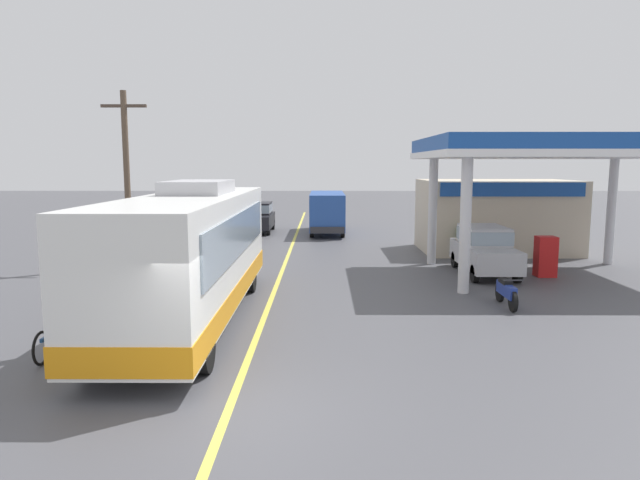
% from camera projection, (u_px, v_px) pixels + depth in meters
% --- Properties ---
extents(ground, '(120.00, 120.00, 0.00)m').
position_uv_depth(ground, '(292.00, 245.00, 29.07)').
color(ground, '#4C4C51').
extents(lane_divider_stripe, '(0.16, 50.00, 0.01)m').
position_uv_depth(lane_divider_stripe, '(286.00, 261.00, 24.12)').
color(lane_divider_stripe, '#D8CC4C').
rests_on(lane_divider_stripe, ground).
extents(coach_bus_main, '(2.60, 11.04, 3.69)m').
position_uv_depth(coach_bus_main, '(192.00, 256.00, 14.86)').
color(coach_bus_main, white).
rests_on(coach_bus_main, ground).
extents(gas_station_roadside, '(9.10, 11.95, 5.10)m').
position_uv_depth(gas_station_roadside, '(510.00, 199.00, 24.67)').
color(gas_station_roadside, '#194799').
rests_on(gas_station_roadside, ground).
extents(car_at_pump, '(1.70, 4.20, 1.82)m').
position_uv_depth(car_at_pump, '(484.00, 248.00, 21.21)').
color(car_at_pump, '#B2B2B7').
rests_on(car_at_pump, ground).
extents(minibus_opposing_lane, '(2.04, 6.13, 2.44)m').
position_uv_depth(minibus_opposing_lane, '(327.00, 209.00, 33.79)').
color(minibus_opposing_lane, '#264C9E').
rests_on(minibus_opposing_lane, ground).
extents(cyclist_on_shoulder, '(0.34, 1.82, 1.72)m').
position_uv_depth(cyclist_on_shoulder, '(54.00, 320.00, 12.13)').
color(cyclist_on_shoulder, black).
rests_on(cyclist_on_shoulder, ground).
extents(motorcycle_parked_forecourt, '(0.55, 1.80, 0.92)m').
position_uv_depth(motorcycle_parked_forecourt, '(506.00, 292.00, 16.39)').
color(motorcycle_parked_forecourt, black).
rests_on(motorcycle_parked_forecourt, ground).
extents(pedestrian_near_pump, '(0.55, 0.22, 1.66)m').
position_uv_depth(pedestrian_near_pump, '(463.00, 238.00, 24.49)').
color(pedestrian_near_pump, '#33333F').
rests_on(pedestrian_near_pump, ground).
extents(car_trailing_behind_bus, '(1.70, 4.20, 1.82)m').
position_uv_depth(car_trailing_behind_bus, '(258.00, 216.00, 34.43)').
color(car_trailing_behind_bus, black).
rests_on(car_trailing_behind_bus, ground).
extents(utility_pole_roadside, '(1.80, 0.24, 7.03)m').
position_uv_depth(utility_pole_roadside, '(127.00, 176.00, 22.51)').
color(utility_pole_roadside, brown).
rests_on(utility_pole_roadside, ground).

